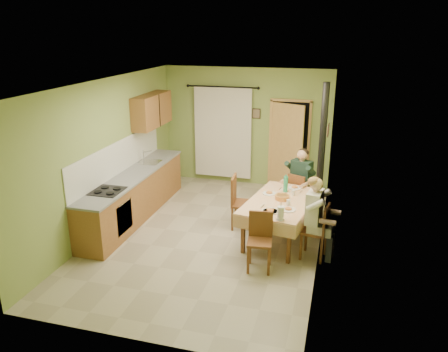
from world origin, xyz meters
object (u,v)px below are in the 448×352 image
(dining_table, at_px, (280,220))
(chair_near, at_px, (259,253))
(stove_flue, at_px, (319,182))
(chair_far, at_px, (299,203))
(chair_left, at_px, (243,213))
(man_far, at_px, (301,175))
(man_right, at_px, (316,209))
(chair_right, at_px, (315,242))

(dining_table, height_order, chair_near, chair_near)
(chair_near, relative_size, stove_flue, 0.33)
(chair_far, bearing_deg, chair_left, -117.53)
(man_far, xyz_separation_m, man_right, (0.42, -1.63, 0.00))
(chair_far, height_order, man_far, man_far)
(man_far, xyz_separation_m, stove_flue, (0.40, -0.69, 0.15))
(dining_table, xyz_separation_m, stove_flue, (0.62, 0.42, 0.64))
(dining_table, bearing_deg, man_right, -28.77)
(man_far, height_order, stove_flue, stove_flue)
(chair_right, distance_m, chair_left, 1.64)
(chair_far, relative_size, man_right, 0.67)
(chair_near, bearing_deg, man_right, -149.54)
(dining_table, bearing_deg, chair_far, 89.00)
(chair_right, relative_size, chair_left, 0.93)
(chair_far, bearing_deg, stove_flue, -35.55)
(man_right, bearing_deg, dining_table, 59.76)
(chair_far, bearing_deg, man_right, -51.46)
(chair_near, distance_m, chair_right, 1.02)
(dining_table, xyz_separation_m, man_far, (0.22, 1.11, 0.50))
(chair_left, bearing_deg, chair_near, 17.22)
(chair_near, height_order, chair_left, chair_left)
(dining_table, relative_size, man_far, 1.41)
(chair_far, relative_size, chair_near, 0.99)
(chair_left, height_order, stove_flue, stove_flue)
(stove_flue, bearing_deg, chair_near, -116.99)
(chair_near, xyz_separation_m, chair_right, (0.82, 0.60, 0.00))
(chair_far, bearing_deg, chair_near, -75.88)
(chair_near, xyz_separation_m, chair_left, (-0.59, 1.44, 0.00))
(stove_flue, bearing_deg, chair_right, -87.96)
(dining_table, height_order, chair_right, chair_right)
(dining_table, distance_m, chair_far, 1.12)
(chair_left, bearing_deg, stove_flue, 88.84)
(dining_table, xyz_separation_m, chair_left, (-0.76, 0.32, -0.09))
(chair_far, xyz_separation_m, chair_right, (0.44, -1.62, 0.00))
(dining_table, distance_m, stove_flue, 0.99)
(chair_near, height_order, chair_right, chair_right)
(stove_flue, bearing_deg, man_right, -88.76)
(dining_table, distance_m, chair_near, 1.14)
(stove_flue, bearing_deg, chair_left, -176.08)
(chair_right, bearing_deg, man_right, 90.00)
(man_far, distance_m, stove_flue, 0.81)
(dining_table, distance_m, man_far, 1.24)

